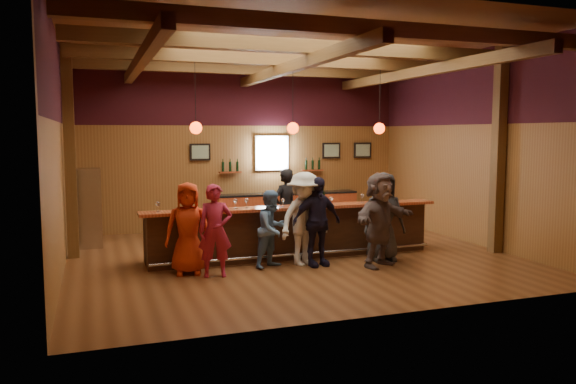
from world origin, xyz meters
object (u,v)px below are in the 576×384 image
back_bar_cabinet (288,210)px  customer_orange (188,228)px  customer_navy (317,222)px  customer_brown (379,220)px  stainless_fridge (86,208)px  customer_denim (272,229)px  bottle_a (317,198)px  bartender (285,208)px  bar_counter (291,231)px  ice_bucket (312,200)px  customer_dark (383,216)px  customer_redvest (215,231)px  customer_white (304,219)px

back_bar_cabinet → customer_orange: bearing=-128.5°
customer_navy → customer_brown: 1.22m
stainless_fridge → customer_denim: (3.42, -3.30, -0.15)m
stainless_fridge → customer_denim: size_ratio=1.19×
customer_orange → bottle_a: (2.83, 0.65, 0.39)m
customer_brown → bartender: (-1.09, 2.49, -0.03)m
customer_brown → bottle_a: bearing=94.0°
customer_denim → bartender: 2.07m
bar_counter → ice_bucket: ice_bucket is taller
customer_dark → customer_orange: bearing=-175.2°
customer_orange → customer_navy: bearing=6.2°
customer_brown → ice_bucket: customer_brown is taller
customer_denim → ice_bucket: size_ratio=7.08×
stainless_fridge → customer_orange: bearing=-61.1°
customer_brown → customer_dark: bearing=26.7°
customer_navy → ice_bucket: size_ratio=8.22×
stainless_fridge → customer_redvest: (2.24, -3.64, -0.06)m
customer_white → customer_orange: bearing=155.5°
back_bar_cabinet → bottle_a: bottle_a is taller
ice_bucket → customer_redvest: bearing=-158.8°
customer_denim → bottle_a: size_ratio=4.53×
customer_orange → bartender: size_ratio=0.95×
ice_bucket → customer_denim: bearing=-152.8°
ice_bucket → customer_navy: bearing=-104.5°
customer_white → bartender: 1.90m
customer_redvest → customer_navy: size_ratio=0.96×
customer_white → bottle_a: (0.56, 0.71, 0.32)m
customer_orange → customer_navy: size_ratio=0.97×
customer_brown → ice_bucket: 1.53m
back_bar_cabinet → customer_orange: customer_orange is taller
customer_denim → customer_dark: bearing=-33.9°
customer_orange → customer_dark: size_ratio=0.94×
stainless_fridge → ice_bucket: stainless_fridge is taller
back_bar_cabinet → customer_redvest: (-3.06, -4.76, 0.37)m
customer_denim → customer_brown: 2.09m
stainless_fridge → customer_dark: bearing=-31.2°
customer_white → customer_dark: size_ratio=1.01×
customer_brown → bottle_a: (-0.78, 1.31, 0.32)m
stainless_fridge → customer_denim: bearing=-44.0°
customer_redvest → bottle_a: bearing=31.7°
customer_denim → customer_orange: bearing=149.3°
bartender → bottle_a: bearing=80.1°
customer_denim → customer_white: bearing=-32.0°
back_bar_cabinet → ice_bucket: ice_bucket is taller
back_bar_cabinet → customer_dark: customer_dark is taller
bar_counter → bartender: (0.21, 1.00, 0.37)m
bartender → customer_denim: bearing=39.5°
customer_dark → back_bar_cabinet: bearing=103.4°
stainless_fridge → bottle_a: size_ratio=5.40×
bar_counter → customer_brown: customer_brown is taller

